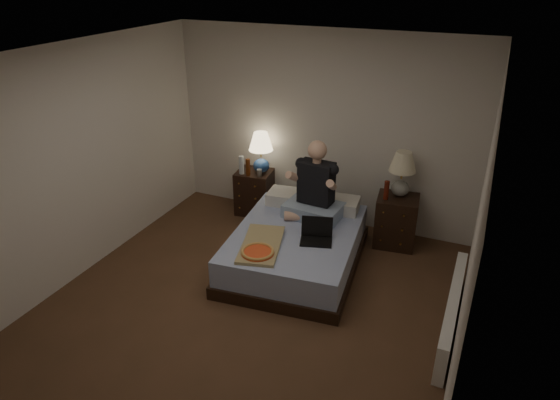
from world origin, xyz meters
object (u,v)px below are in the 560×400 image
at_px(lamp_left, 261,153).
at_px(soda_can, 259,173).
at_px(laptop, 316,232).
at_px(nightstand_left, 255,192).
at_px(beer_bottle_left, 248,167).
at_px(water_bottle, 241,165).
at_px(bed, 296,248).
at_px(lamp_right, 402,174).
at_px(person, 315,180).
at_px(beer_bottle_right, 386,190).
at_px(nightstand_right, 396,221).
at_px(radiator, 452,312).
at_px(pizza_box, 258,253).

xyz_separation_m(lamp_left, soda_can, (0.04, -0.14, -0.23)).
height_order(lamp_left, soda_can, lamp_left).
bearing_deg(laptop, lamp_left, 119.44).
bearing_deg(nightstand_left, beer_bottle_left, -103.57).
bearing_deg(soda_can, water_bottle, -177.86).
xyz_separation_m(lamp_left, beer_bottle_left, (-0.11, -0.17, -0.16)).
bearing_deg(laptop, soda_can, 122.15).
height_order(bed, laptop, laptop).
height_order(soda_can, beer_bottle_left, beer_bottle_left).
relative_size(lamp_right, beer_bottle_left, 2.43).
xyz_separation_m(lamp_right, laptop, (-0.65, -1.14, -0.35)).
bearing_deg(person, bed, -92.09).
distance_m(nightstand_left, laptop, 1.78).
distance_m(nightstand_left, beer_bottle_left, 0.44).
relative_size(soda_can, laptop, 0.29).
height_order(nightstand_left, lamp_left, lamp_left).
bearing_deg(nightstand_left, beer_bottle_right, -12.74).
relative_size(beer_bottle_left, laptop, 0.68).
bearing_deg(beer_bottle_right, nightstand_left, 174.22).
xyz_separation_m(water_bottle, beer_bottle_left, (0.10, -0.01, -0.01)).
bearing_deg(beer_bottle_right, water_bottle, 178.37).
distance_m(beer_bottle_left, person, 1.21).
distance_m(lamp_left, water_bottle, 0.31).
distance_m(water_bottle, beer_bottle_right, 1.96).
distance_m(lamp_left, person, 1.17).
xyz_separation_m(nightstand_right, beer_bottle_left, (-2.00, -0.06, 0.41)).
height_order(beer_bottle_right, laptop, beer_bottle_right).
distance_m(nightstand_left, soda_can, 0.40).
relative_size(beer_bottle_left, radiator, 0.14).
bearing_deg(beer_bottle_left, beer_bottle_right, -1.27).
bearing_deg(water_bottle, lamp_right, 2.97).
distance_m(nightstand_left, lamp_left, 0.59).
relative_size(beer_bottle_left, pizza_box, 0.30).
bearing_deg(nightstand_left, radiator, -34.58).
distance_m(beer_bottle_left, laptop, 1.69).
relative_size(lamp_left, radiator, 0.35).
xyz_separation_m(soda_can, beer_bottle_right, (1.70, -0.07, 0.09)).
bearing_deg(beer_bottle_left, lamp_left, 55.61).
height_order(pizza_box, radiator, pizza_box).
relative_size(bed, water_bottle, 7.13).
xyz_separation_m(bed, nightstand_right, (0.94, 0.94, 0.09)).
relative_size(nightstand_left, water_bottle, 2.43).
distance_m(nightstand_left, lamp_right, 2.06).
bearing_deg(bed, soda_can, 128.53).
bearing_deg(lamp_right, nightstand_right, -85.09).
relative_size(nightstand_left, person, 0.65).
distance_m(nightstand_right, lamp_right, 0.60).
relative_size(lamp_left, beer_bottle_left, 2.43).
bearing_deg(beer_bottle_left, person, -22.65).
xyz_separation_m(nightstand_right, water_bottle, (-2.10, -0.04, 0.42)).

